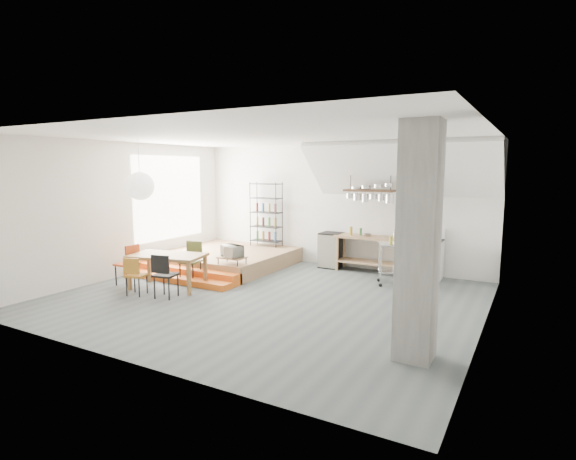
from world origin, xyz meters
The scene contains 26 objects.
floor centered at (0.00, 0.00, 0.00)m, with size 8.00×8.00×0.00m, color #545D61.
wall_back centered at (0.00, 3.50, 1.60)m, with size 8.00×0.04×3.20m, color silver.
wall_left centered at (-4.00, 0.00, 1.60)m, with size 0.04×7.00×3.20m, color silver.
wall_right centered at (4.00, 0.00, 1.60)m, with size 0.04×7.00×3.20m, color silver.
ceiling centered at (0.00, 0.00, 3.20)m, with size 8.00×7.00×0.02m, color white.
slope_ceiling centered at (1.80, 2.90, 2.55)m, with size 4.40×1.80×0.15m, color white.
window_pane centered at (-3.98, 1.50, 1.80)m, with size 0.02×2.50×2.20m, color white.
platform centered at (-2.50, 2.00, 0.20)m, with size 3.00×3.00×0.40m, color #A07C50.
step_lower centered at (-2.50, 0.05, 0.07)m, with size 3.00×0.35×0.13m, color orange.
step_upper centered at (-2.50, 0.40, 0.13)m, with size 3.00×0.35×0.27m, color orange.
concrete_column centered at (3.30, -1.50, 1.60)m, with size 0.50×0.50×3.20m, color slate.
kitchen_counter centered at (1.10, 3.15, 0.63)m, with size 1.80×0.60×0.91m.
stove centered at (2.50, 3.16, 0.48)m, with size 0.60×0.60×1.18m.
pot_rack centered at (1.13, 2.92, 1.98)m, with size 1.20×0.50×1.43m.
wire_shelving centered at (-2.00, 3.20, 1.33)m, with size 0.88×0.38×1.80m.
microwave_shelf centered at (-1.40, 0.75, 0.55)m, with size 0.60×0.40×0.16m.
paper_lantern centered at (-2.82, -0.57, 2.20)m, with size 0.60×0.60×0.60m, color white.
dining_table centered at (-2.24, -0.44, 0.66)m, with size 1.72×1.21×0.74m.
chair_mustard centered at (-2.41, -1.20, 0.47)m, with size 0.44×0.44×0.79m.
chair_black centered at (-1.75, -1.05, 0.54)m, with size 0.48×0.48×0.90m.
chair_olive centered at (-2.20, 0.30, 0.55)m, with size 0.48×0.48×0.92m.
chair_red centered at (-3.17, -0.67, 0.55)m, with size 0.44×0.44×0.91m.
rolling_cart centered at (2.06, 2.28, 0.60)m, with size 1.06×0.84×0.93m.
mini_fridge centered at (0.00, 3.20, 0.46)m, with size 0.54×0.54×0.92m, color black.
microwave centered at (-1.40, 0.75, 0.70)m, with size 0.49×0.33×0.27m, color beige.
bowl centered at (1.01, 3.10, 0.94)m, with size 0.24×0.24×0.06m, color silver.
Camera 1 is at (4.65, -7.45, 2.57)m, focal length 28.00 mm.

